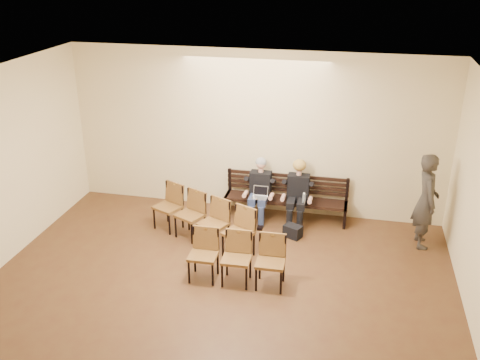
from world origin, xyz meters
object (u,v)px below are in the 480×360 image
object	(u,v)px
bag	(293,231)
chair_row_back	(236,259)
bench	(285,209)
seated_woman	(298,194)
seated_man	(260,190)
water_bottle	(304,204)
laptop	(259,199)
chair_row_front	(201,220)
passerby	(427,194)

from	to	relation	value
bag	chair_row_back	world-z (taller)	chair_row_back
bench	seated_woman	size ratio (longest dim) A/B	2.02
seated_man	water_bottle	distance (m)	1.00
chair_row_back	water_bottle	bearing A→B (deg)	66.67
laptop	chair_row_front	bearing A→B (deg)	-125.79
chair_row_back	bench	bearing A→B (deg)	78.37
seated_man	bag	world-z (taller)	seated_man
seated_woman	chair_row_front	size ratio (longest dim) A/B	0.56
water_bottle	chair_row_back	bearing A→B (deg)	-112.10
bench	chair_row_back	distance (m)	2.64
seated_man	chair_row_front	xyz separation A→B (m)	(-0.92, -1.22, -0.19)
seated_man	passerby	bearing A→B (deg)	-7.21
laptop	chair_row_back	size ratio (longest dim) A/B	0.19
seated_woman	water_bottle	xyz separation A→B (m)	(0.16, -0.26, -0.08)
passerby	chair_row_back	xyz separation A→B (m)	(-3.21, -2.05, -0.62)
bench	bag	distance (m)	0.84
bag	water_bottle	bearing A→B (deg)	69.60
bench	laptop	size ratio (longest dim) A/B	8.46
seated_woman	chair_row_back	distance (m)	2.58
seated_man	bag	size ratio (longest dim) A/B	3.84
water_bottle	seated_man	bearing A→B (deg)	164.98
bag	chair_row_back	distance (m)	1.97
passerby	chair_row_back	world-z (taller)	passerby
passerby	bag	bearing A→B (deg)	88.55
bench	bag	xyz separation A→B (m)	(0.27, -0.79, -0.10)
bench	chair_row_back	xyz separation A→B (m)	(-0.47, -2.58, 0.23)
seated_woman	water_bottle	size ratio (longest dim) A/B	5.83
chair_row_front	seated_man	bearing A→B (deg)	77.70
bench	passerby	bearing A→B (deg)	-11.04
seated_woman	laptop	xyz separation A→B (m)	(-0.76, -0.24, -0.08)
water_bottle	chair_row_front	distance (m)	2.11
bench	seated_woman	bearing A→B (deg)	-24.41
bench	chair_row_back	world-z (taller)	chair_row_back
bag	passerby	world-z (taller)	passerby
bag	chair_row_back	size ratio (longest dim) A/B	0.21
passerby	chair_row_front	bearing A→B (deg)	93.62
chair_row_front	chair_row_back	world-z (taller)	chair_row_front
laptop	chair_row_back	distance (m)	2.23
laptop	water_bottle	distance (m)	0.92
seated_woman	chair_row_back	size ratio (longest dim) A/B	0.78
laptop	water_bottle	world-z (taller)	laptop
bench	seated_man	distance (m)	0.70
seated_man	bag	xyz separation A→B (m)	(0.80, -0.67, -0.53)
water_bottle	passerby	bearing A→B (deg)	-3.89
seated_man	water_bottle	xyz separation A→B (m)	(0.96, -0.26, -0.10)
passerby	chair_row_front	world-z (taller)	passerby
laptop	chair_row_back	world-z (taller)	chair_row_back
seated_woman	passerby	bearing A→B (deg)	-9.51
seated_man	water_bottle	bearing A→B (deg)	-15.02
bag	chair_row_front	distance (m)	1.85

